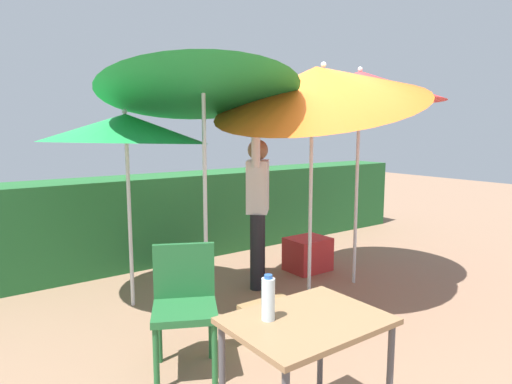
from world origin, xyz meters
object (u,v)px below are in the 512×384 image
Objects in this scene: person_vendor at (258,201)px; bottle_water at (268,299)px; umbrella_orange at (199,75)px; umbrella_navy at (360,86)px; folding_table at (307,335)px; umbrella_rainbow at (126,129)px; umbrella_yellow at (318,86)px; cooler_box at (308,254)px; crate_cardboard at (270,320)px; chair_plastic at (185,300)px.

person_vendor is 2.56m from bottle_water.
person_vendor is (0.89, 0.35, -1.23)m from umbrella_orange.
umbrella_navy is at bearing -7.48° from umbrella_orange.
umbrella_orange is 2.43m from folding_table.
umbrella_rainbow is at bearing 159.44° from umbrella_navy.
umbrella_navy is at bearing -32.71° from person_vendor.
folding_table is (-1.51, -1.53, -1.47)m from umbrella_yellow.
bottle_water is at bearing -136.57° from cooler_box.
crate_cardboard is (0.23, -0.71, -2.03)m from umbrella_orange.
umbrella_yellow is 2.54m from bottle_water.
umbrella_orange is 2.92× the size of chair_plastic.
bottle_water is at bearing 148.91° from folding_table.
chair_plastic is (-0.11, -1.35, -1.20)m from umbrella_rainbow.
crate_cardboard is (0.79, 0.03, -0.37)m from chair_plastic.
umbrella_rainbow reaches higher than chair_plastic.
umbrella_orange is at bearing -53.65° from umbrella_rainbow.
chair_plastic is 3.71× the size of bottle_water.
umbrella_rainbow is at bearing 85.26° from chair_plastic.
umbrella_rainbow reaches higher than crate_cardboard.
crate_cardboard is at bearing 51.75° from bottle_water.
umbrella_yellow is 1.14× the size of umbrella_navy.
chair_plastic is at bearing -142.88° from person_vendor.
cooler_box is 1.83m from crate_cardboard.
cooler_box is at bearing -5.59° from umbrella_rainbow.
person_vendor is (-0.91, 0.58, -1.22)m from umbrella_navy.
folding_table is (-0.41, -1.85, -1.52)m from umbrella_orange.
cooler_box is (1.68, 0.40, -1.97)m from umbrella_orange.
cooler_box is at bearing 51.27° from umbrella_yellow.
umbrella_orange is at bearing 107.95° from crate_cardboard.
umbrella_rainbow is at bearing 117.16° from crate_cardboard.
umbrella_orange is 1.10× the size of umbrella_navy.
umbrella_yellow reaches higher than umbrella_rainbow.
umbrella_yellow is 1.43× the size of person_vendor.
person_vendor is 1.86m from chair_plastic.
bottle_water is (-0.17, 0.11, 0.20)m from folding_table.
umbrella_yellow reaches higher than folding_table.
person_vendor is 3.83× the size of cooler_box.
chair_plastic is at bearing -167.76° from umbrella_navy.
person_vendor is at bearing -10.92° from umbrella_rainbow.
bottle_water is at bearing -128.25° from crate_cardboard.
crate_cardboard is (-0.87, -0.39, -1.97)m from umbrella_yellow.
cooler_box is at bearing 37.44° from crate_cardboard.
person_vendor is at bearing 54.88° from bottle_water.
chair_plastic is 1.11× the size of folding_table.
cooler_box is 0.61× the size of folding_table.
umbrella_rainbow is 2.68m from folding_table.
umbrella_orange is 5.63× the size of crate_cardboard.
chair_plastic is at bearing -177.53° from crate_cardboard.
umbrella_orange is 0.97× the size of umbrella_yellow.
cooler_box is (-0.12, 0.63, -1.96)m from umbrella_navy.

